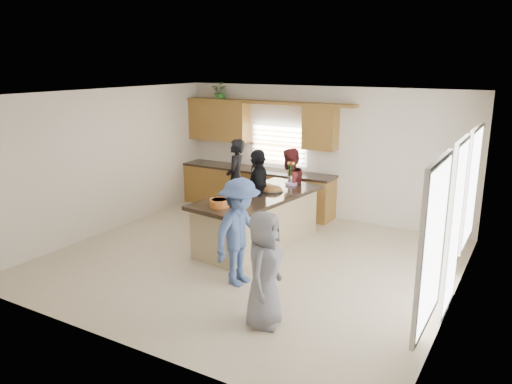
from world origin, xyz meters
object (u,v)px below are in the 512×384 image
Objects in this scene: island at (258,221)px; salad_bowl at (219,203)px; woman_right_front at (264,269)px; woman_left_mid at (289,188)px; woman_right_back at (240,232)px; woman_left_back at (236,179)px; woman_left_front at (258,195)px.

island is 1.15m from salad_bowl.
woman_right_front is at bearing -41.35° from salad_bowl.
woman_left_mid is 0.99× the size of woman_right_back.
woman_right_front is (2.76, -3.68, -0.09)m from woman_left_back.
island is 1.24m from woman_left_mid.
woman_left_front is at bearing -1.76° from woman_left_mid.
woman_left_front is 1.05× the size of woman_right_back.
woman_right_front reaches higher than salad_bowl.
woman_right_front is (1.52, -2.46, 0.31)m from island.
woman_left_back reaches higher than woman_left_mid.
woman_left_front reaches higher than woman_left_mid.
woman_right_back is at bearing 35.11° from woman_right_front.
woman_left_back is at bearing 142.87° from island.
woman_left_front is (-0.21, -0.89, 0.05)m from woman_left_mid.
salad_bowl is 0.20× the size of woman_right_back.
woman_left_back is at bearing 26.06° from woman_right_front.
salad_bowl is at bearing -32.16° from woman_left_front.
woman_left_front is 3.23m from woman_right_front.
woman_right_back is 1.09× the size of woman_right_front.
woman_right_back is (0.61, -1.58, 0.37)m from island.
woman_left_back is 1.04× the size of woman_right_back.
island is 1.79m from woman_left_back.
woman_right_front is (0.91, -0.88, -0.06)m from woman_right_back.
woman_left_front reaches higher than woman_right_front.
woman_right_front is at bearing -0.40° from woman_left_front.
island is at bearing 26.76° from woman_right_back.
woman_left_mid is (0.22, 2.16, -0.21)m from salad_bowl.
woman_left_front is 2.03m from woman_right_back.
woman_left_front is at bearing 125.92° from island.
woman_right_back is at bearing 22.84° from woman_left_mid.
woman_left_front is (-0.16, 0.30, 0.42)m from island.
woman_left_front is at bearing 20.49° from woman_right_front.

